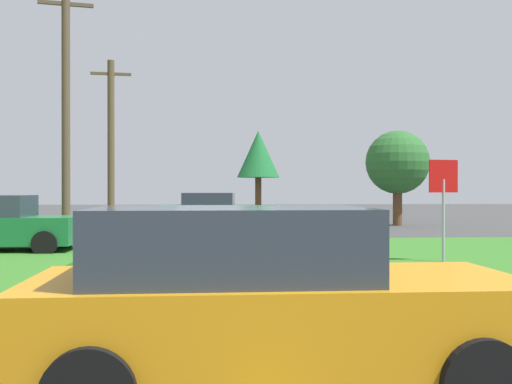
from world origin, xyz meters
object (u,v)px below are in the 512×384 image
(utility_pole_mid, at_px, (66,109))
(utility_pole_far, at_px, (111,142))
(oak_tree_left, at_px, (258,155))
(parked_car_near_building, at_px, (2,224))
(car_behind_on_main_road, at_px, (264,301))
(stop_sign, at_px, (443,191))
(pine_tree_center, at_px, (398,163))
(car_approaching_junction, at_px, (206,209))

(utility_pole_mid, relative_size, utility_pole_far, 1.14)
(utility_pole_mid, bearing_deg, oak_tree_left, 62.30)
(oak_tree_left, bearing_deg, utility_pole_far, -134.74)
(parked_car_near_building, distance_m, utility_pole_far, 11.13)
(car_behind_on_main_road, bearing_deg, utility_pole_mid, 107.44)
(utility_pole_mid, xyz_separation_m, utility_pole_far, (0.39, 7.22, -0.57))
(stop_sign, relative_size, pine_tree_center, 0.53)
(oak_tree_left, bearing_deg, stop_sign, -83.01)
(parked_car_near_building, bearing_deg, utility_pole_mid, 75.27)
(parked_car_near_building, bearing_deg, utility_pole_far, 84.15)
(car_approaching_junction, bearing_deg, utility_pole_mid, 70.39)
(car_approaching_junction, xyz_separation_m, utility_pole_far, (-4.28, -2.46, 3.10))
(car_approaching_junction, xyz_separation_m, oak_tree_left, (2.96, 4.84, 2.97))
(utility_pole_far, height_order, pine_tree_center, utility_pole_far)
(stop_sign, height_order, car_approaching_junction, stop_sign)
(utility_pole_far, distance_m, oak_tree_left, 10.28)
(pine_tree_center, bearing_deg, car_approaching_junction, 175.67)
(parked_car_near_building, height_order, oak_tree_left, oak_tree_left)
(utility_pole_mid, xyz_separation_m, pine_tree_center, (14.09, 8.96, -1.37))
(car_approaching_junction, relative_size, utility_pole_far, 0.62)
(pine_tree_center, bearing_deg, utility_pole_mid, -147.54)
(parked_car_near_building, distance_m, car_approaching_junction, 14.23)
(car_approaching_junction, bearing_deg, car_behind_on_main_road, 97.37)
(stop_sign, height_order, utility_pole_far, utility_pole_far)
(parked_car_near_building, relative_size, oak_tree_left, 0.76)
(parked_car_near_building, xyz_separation_m, car_behind_on_main_road, (6.21, -12.60, 0.00))
(car_behind_on_main_road, xyz_separation_m, oak_tree_left, (2.40, 30.51, 2.97))
(utility_pole_mid, relative_size, pine_tree_center, 1.85)
(oak_tree_left, relative_size, pine_tree_center, 1.10)
(utility_pole_far, bearing_deg, oak_tree_left, 45.26)
(utility_pole_far, bearing_deg, car_approaching_junction, 29.92)
(utility_pole_mid, relative_size, oak_tree_left, 1.68)
(pine_tree_center, bearing_deg, stop_sign, -103.44)
(parked_car_near_building, bearing_deg, pine_tree_center, 40.86)
(stop_sign, xyz_separation_m, oak_tree_left, (-2.64, 21.54, 2.03))
(car_approaching_junction, bearing_deg, parked_car_near_building, 72.72)
(parked_car_near_building, height_order, car_behind_on_main_road, same)
(utility_pole_far, bearing_deg, utility_pole_mid, -93.07)
(stop_sign, relative_size, utility_pole_mid, 0.29)
(stop_sign, bearing_deg, parked_car_near_building, -31.35)
(car_behind_on_main_road, distance_m, pine_tree_center, 26.58)
(car_behind_on_main_road, relative_size, utility_pole_far, 0.56)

